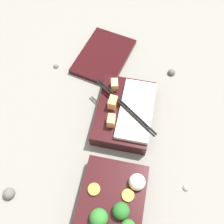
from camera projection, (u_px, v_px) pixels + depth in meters
ground_plane at (121, 155)px, 0.68m from camera, size 3.00×3.00×0.00m
bento_tray_vegetable at (110, 207)px, 0.59m from camera, size 0.20×0.15×0.08m
bento_tray_rice at (125, 112)px, 0.71m from camera, size 0.20×0.18×0.07m
bento_lid at (104, 56)px, 0.83m from camera, size 0.23×0.18×0.02m
pebble_0 at (172, 72)px, 0.80m from camera, size 0.02×0.02×0.02m
pebble_1 at (9, 194)px, 0.62m from camera, size 0.03×0.03×0.03m
pebble_2 at (56, 66)px, 0.81m from camera, size 0.02×0.02×0.02m
pebble_3 at (186, 188)px, 0.63m from camera, size 0.01×0.01×0.01m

